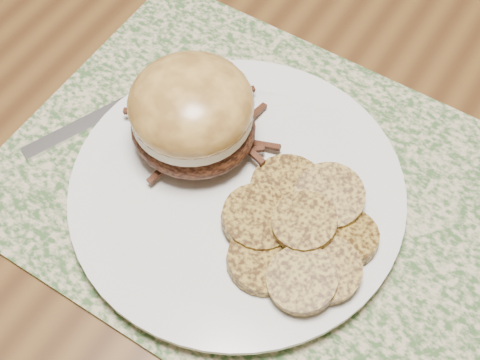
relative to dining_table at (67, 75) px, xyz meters
name	(u,v)px	position (x,y,z in m)	size (l,w,h in m)	color
ground	(143,301)	(0.00, 0.00, -0.67)	(3.50, 3.50, 0.00)	#52381C
dining_table	(67,75)	(0.00, 0.00, 0.00)	(1.50, 0.90, 0.75)	brown
placemat	(272,193)	(0.29, -0.05, 0.08)	(0.45, 0.33, 0.00)	#395A2E
dinner_plate	(237,192)	(0.27, -0.07, 0.09)	(0.26, 0.26, 0.02)	white
pork_sandwich	(192,114)	(0.21, -0.05, 0.14)	(0.11, 0.11, 0.08)	black
roasted_potatoes	(300,231)	(0.33, -0.08, 0.11)	(0.14, 0.15, 0.03)	olive
fork	(113,110)	(0.13, -0.06, 0.09)	(0.08, 0.16, 0.00)	silver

